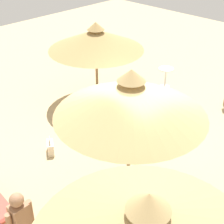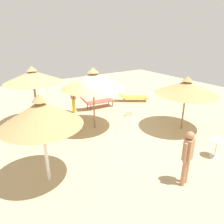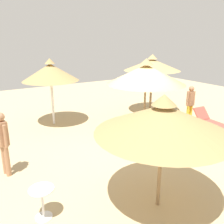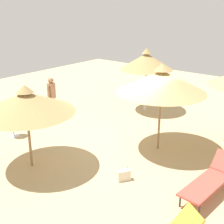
# 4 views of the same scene
# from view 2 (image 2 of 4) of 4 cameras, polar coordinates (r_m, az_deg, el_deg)

# --- Properties ---
(ground) EXTENTS (24.00, 24.00, 0.10)m
(ground) POSITION_cam_2_polar(r_m,az_deg,el_deg) (9.69, 0.28, -5.51)
(ground) COLOR tan
(parasol_umbrella_near_right) EXTENTS (2.74, 2.74, 2.48)m
(parasol_umbrella_near_right) POSITION_cam_2_polar(r_m,az_deg,el_deg) (9.82, 19.44, 6.28)
(parasol_umbrella_near_right) COLOR olive
(parasol_umbrella_near_right) RESTS_ON ground
(parasol_umbrella_center) EXTENTS (2.81, 2.81, 2.83)m
(parasol_umbrella_center) POSITION_cam_2_polar(r_m,az_deg,el_deg) (9.30, -5.11, 8.54)
(parasol_umbrella_center) COLOR olive
(parasol_umbrella_center) RESTS_ON ground
(parasol_umbrella_near_left) EXTENTS (2.28, 2.28, 2.75)m
(parasol_umbrella_near_left) POSITION_cam_2_polar(r_m,az_deg,el_deg) (6.04, -18.63, -0.36)
(parasol_umbrella_near_left) COLOR white
(parasol_umbrella_near_left) RESTS_ON ground
(parasol_umbrella_far_right) EXTENTS (2.62, 2.62, 2.81)m
(parasol_umbrella_far_right) POSITION_cam_2_polar(r_m,az_deg,el_deg) (10.47, -20.61, 8.94)
(parasol_umbrella_far_right) COLOR olive
(parasol_umbrella_far_right) RESTS_ON ground
(lounge_chair_back) EXTENTS (0.75, 2.11, 0.84)m
(lounge_chair_back) POSITION_cam_2_polar(r_m,az_deg,el_deg) (12.44, -4.29, 2.89)
(lounge_chair_back) COLOR #CC4C3F
(lounge_chair_back) RESTS_ON ground
(lounge_chair_edge) EXTENTS (1.61, 2.00, 0.74)m
(lounge_chair_edge) POSITION_cam_2_polar(r_m,az_deg,el_deg) (13.76, 5.21, 4.27)
(lounge_chair_edge) COLOR gold
(lounge_chair_edge) RESTS_ON ground
(person_standing_far_left) EXTENTS (0.45, 0.23, 1.63)m
(person_standing_far_left) POSITION_cam_2_polar(r_m,az_deg,el_deg) (11.77, -10.40, 4.09)
(person_standing_far_left) COLOR yellow
(person_standing_far_left) RESTS_ON ground
(person_standing_front) EXTENTS (0.28, 0.46, 1.73)m
(person_standing_front) POSITION_cam_2_polar(r_m,az_deg,el_deg) (6.46, 19.68, -10.86)
(person_standing_front) COLOR #A57554
(person_standing_front) RESTS_ON ground
(handbag) EXTENTS (0.32, 0.38, 0.48)m
(handbag) POSITION_cam_2_polar(r_m,az_deg,el_deg) (11.36, 4.60, -0.28)
(handbag) COLOR beige
(handbag) RESTS_ON ground
(side_table_round) EXTENTS (0.50, 0.50, 0.67)m
(side_table_round) POSITION_cam_2_polar(r_m,az_deg,el_deg) (8.49, 26.34, -8.12)
(side_table_round) COLOR silver
(side_table_round) RESTS_ON ground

